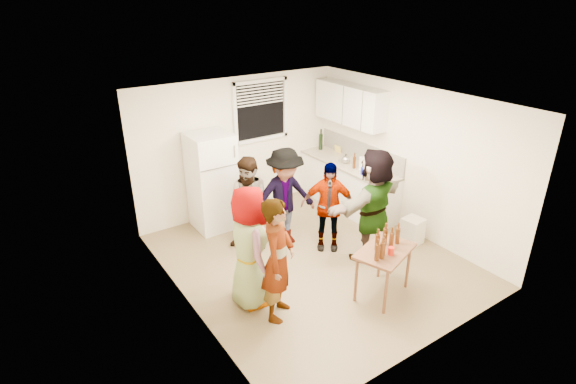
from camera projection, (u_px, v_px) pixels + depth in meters
room at (312, 260)px, 7.01m from camera, size 4.00×4.50×2.50m
window at (261, 111)px, 8.15m from camera, size 1.12×0.10×1.06m
refrigerator at (212, 182)px, 7.69m from camera, size 0.70×0.70×1.70m
counter_lower at (347, 186)px, 8.57m from camera, size 0.60×2.20×0.86m
countertop at (349, 164)px, 8.39m from camera, size 0.64×2.22×0.04m
backsplash at (361, 151)px, 8.45m from camera, size 0.03×2.20×0.36m
upper_cabinets at (350, 104)px, 8.17m from camera, size 0.34×1.60×0.70m
kettle at (345, 163)px, 8.38m from camera, size 0.26×0.23×0.19m
paper_towel at (362, 169)px, 8.09m from camera, size 0.11×0.11×0.23m
wine_bottle at (321, 149)px, 9.10m from camera, size 0.08×0.08×0.32m
beer_bottle_counter at (354, 168)px, 8.13m from camera, size 0.06×0.06×0.21m
blue_cup at (363, 174)px, 7.86m from camera, size 0.10×0.10×0.13m
picture_frame at (338, 149)px, 8.90m from camera, size 0.02×0.16×0.14m
trash_bin at (413, 229)px, 7.39m from camera, size 0.34×0.34×0.44m
serving_table at (381, 293)px, 6.23m from camera, size 0.97×0.80×0.71m
beer_bottle_table at (384, 244)px, 6.07m from camera, size 0.06×0.06×0.24m
red_cup at (391, 255)px, 5.83m from camera, size 0.08×0.08×0.11m
guest_grey at (251, 301)px, 6.09m from camera, size 1.79×1.09×0.53m
guest_stripe at (279, 313)px, 5.85m from camera, size 1.54×1.63×0.39m
guest_back_left at (253, 247)px, 7.36m from camera, size 1.60×1.66×0.59m
guest_back_right at (285, 242)px, 7.50m from camera, size 1.20×1.73×0.61m
guest_black at (326, 247)px, 7.37m from camera, size 1.59×1.69×0.36m
guest_orange at (369, 254)px, 7.15m from camera, size 1.93×2.03×0.52m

